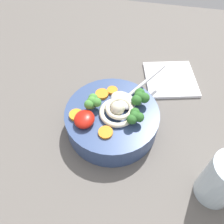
% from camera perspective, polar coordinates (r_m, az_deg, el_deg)
% --- Properties ---
extents(table_slab, '(1.22, 1.22, 0.03)m').
position_cam_1_polar(table_slab, '(0.53, 3.42, -7.58)').
color(table_slab, '#5B5651').
rests_on(table_slab, ground).
extents(soup_bowl, '(0.20, 0.20, 0.05)m').
position_cam_1_polar(soup_bowl, '(0.50, 0.00, -1.84)').
color(soup_bowl, '#334775').
rests_on(soup_bowl, table_slab).
extents(noodle_pile, '(0.08, 0.08, 0.03)m').
position_cam_1_polar(noodle_pile, '(0.47, 1.49, 0.42)').
color(noodle_pile, beige).
rests_on(noodle_pile, soup_bowl).
extents(soup_spoon, '(0.16, 0.12, 0.02)m').
position_cam_1_polar(soup_spoon, '(0.50, 3.85, 3.80)').
color(soup_spoon, '#B7B7BC').
rests_on(soup_spoon, soup_bowl).
extents(chili_sauce_dollop, '(0.05, 0.04, 0.02)m').
position_cam_1_polar(chili_sauce_dollop, '(0.46, -6.87, -1.75)').
color(chili_sauce_dollop, '#B2190F').
rests_on(chili_sauce_dollop, soup_bowl).
extents(broccoli_floret_beside_chili, '(0.04, 0.04, 0.03)m').
position_cam_1_polar(broccoli_floret_beside_chili, '(0.48, 6.94, 3.68)').
color(broccoli_floret_beside_chili, '#7A9E60').
rests_on(broccoli_floret_beside_chili, soup_bowl).
extents(broccoli_floret_left, '(0.04, 0.03, 0.03)m').
position_cam_1_polar(broccoli_floret_left, '(0.45, 5.71, -1.12)').
color(broccoli_floret_left, '#7A9E60').
rests_on(broccoli_floret_left, soup_bowl).
extents(broccoli_floret_far, '(0.04, 0.03, 0.03)m').
position_cam_1_polar(broccoli_floret_far, '(0.48, -4.82, 2.58)').
color(broccoli_floret_far, '#7A9E60').
rests_on(broccoli_floret_far, soup_bowl).
extents(carrot_slice_beside_noodles, '(0.03, 0.03, 0.01)m').
position_cam_1_polar(carrot_slice_beside_noodles, '(0.51, -2.50, 4.48)').
color(carrot_slice_beside_noodles, orange).
rests_on(carrot_slice_beside_noodles, soup_bowl).
extents(carrot_slice_center, '(0.03, 0.03, 0.01)m').
position_cam_1_polar(carrot_slice_center, '(0.45, -1.61, -5.07)').
color(carrot_slice_center, orange).
rests_on(carrot_slice_center, soup_bowl).
extents(carrot_slice_right, '(0.03, 0.03, 0.01)m').
position_cam_1_polar(carrot_slice_right, '(0.48, -8.84, -0.60)').
color(carrot_slice_right, orange).
rests_on(carrot_slice_right, soup_bowl).
extents(carrot_slice_near_spoon, '(0.02, 0.02, 0.01)m').
position_cam_1_polar(carrot_slice_near_spoon, '(0.52, 0.09, 5.36)').
color(carrot_slice_near_spoon, orange).
rests_on(carrot_slice_near_spoon, soup_bowl).
extents(drinking_glass, '(0.07, 0.07, 0.11)m').
position_cam_1_polar(drinking_glass, '(0.45, 25.66, -15.03)').
color(drinking_glass, silver).
rests_on(drinking_glass, table_slab).
extents(folded_napkin, '(0.16, 0.16, 0.01)m').
position_cam_1_polar(folded_napkin, '(0.64, 14.24, 7.91)').
color(folded_napkin, white).
rests_on(folded_napkin, table_slab).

